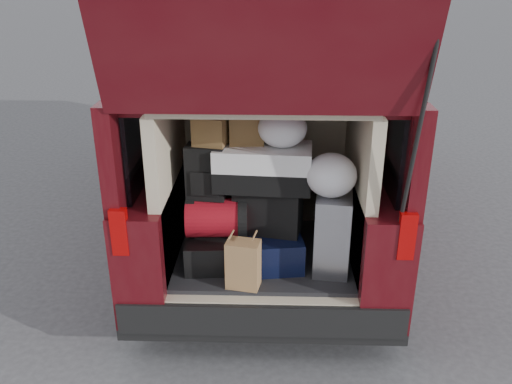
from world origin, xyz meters
TOP-DOWN VIEW (x-y plane):
  - ground at (0.00, 0.00)m, footprint 80.00×80.00m
  - minivan at (0.00, 1.86)m, footprint 1.90×5.35m
  - load_floor at (0.00, 0.28)m, footprint 1.24×1.05m
  - black_hardshell at (-0.35, 0.17)m, footprint 0.42×0.55m
  - navy_hardshell at (0.04, 0.17)m, footprint 0.50×0.58m
  - silver_roller at (0.47, 0.08)m, footprint 0.28×0.40m
  - kraft_bag at (-0.12, -0.18)m, footprint 0.23×0.17m
  - red_duffel at (-0.32, 0.13)m, footprint 0.43×0.29m
  - black_soft_case at (0.03, 0.20)m, footprint 0.50×0.35m
  - backpack at (-0.39, 0.17)m, footprint 0.28×0.18m
  - twotone_duffel at (-0.01, 0.19)m, footprint 0.67×0.38m
  - grocery_sack_lower at (-0.35, 0.20)m, footprint 0.24×0.21m
  - grocery_sack_upper at (-0.12, 0.27)m, footprint 0.24×0.20m
  - plastic_bag_center at (0.12, 0.19)m, footprint 0.34×0.32m
  - plastic_bag_right at (0.44, 0.05)m, footprint 0.39×0.37m

SIDE VIEW (x-z plane):
  - ground at x=0.00m, z-range 0.00..0.00m
  - load_floor at x=0.00m, z-range 0.00..0.55m
  - black_hardshell at x=-0.35m, z-range 0.55..0.76m
  - navy_hardshell at x=0.04m, z-range 0.55..0.78m
  - kraft_bag at x=-0.12m, z-range 0.55..0.88m
  - silver_roller at x=0.47m, z-range 0.55..1.11m
  - red_duffel at x=-0.32m, z-range 0.76..1.03m
  - minivan at x=0.00m, z-range -0.47..2.29m
  - black_soft_case at x=0.03m, z-range 0.78..1.11m
  - backpack at x=-0.39m, z-range 1.03..1.40m
  - twotone_duffel at x=-0.01m, z-range 1.11..1.39m
  - plastic_bag_right at x=0.44m, z-range 1.11..1.40m
  - grocery_sack_lower at x=-0.35m, z-range 1.40..1.60m
  - grocery_sack_upper at x=-0.12m, z-range 1.39..1.62m
  - plastic_bag_center at x=0.12m, z-range 1.39..1.65m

